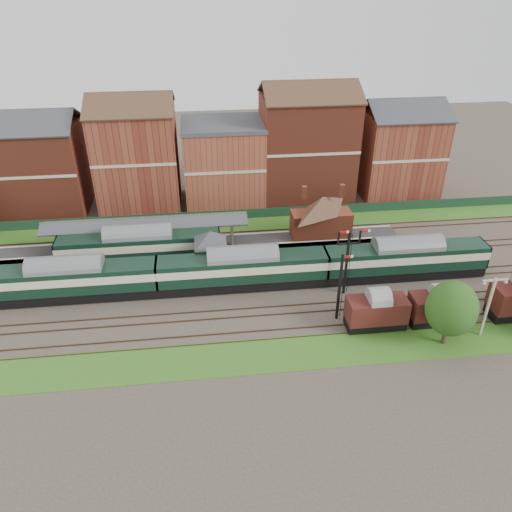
{
  "coord_description": "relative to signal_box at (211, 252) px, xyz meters",
  "views": [
    {
      "loc": [
        -3.69,
        -48.49,
        33.53
      ],
      "look_at": [
        2.3,
        2.0,
        3.0
      ],
      "focal_mm": 35.0,
      "sensor_mm": 36.0,
      "label": 1
    }
  ],
  "objects": [
    {
      "name": "tree_far",
      "position": [
        22.67,
        -15.54,
        1.18
      ],
      "size": [
        4.96,
        4.96,
        7.24
      ],
      "color": "#382619",
      "rests_on": "ground"
    },
    {
      "name": "grass_back",
      "position": [
        3.0,
        12.75,
        -3.16
      ],
      "size": [
        90.0,
        4.5,
        0.06
      ],
      "primitive_type": "cube",
      "color": "#2D6619",
      "rests_on": "ground"
    },
    {
      "name": "platform_railcar",
      "position": [
        -8.7,
        3.25,
        -0.52
      ],
      "size": [
        19.96,
        3.14,
        4.6
      ],
      "color": "black",
      "rests_on": "ground"
    },
    {
      "name": "goods_van_b",
      "position": [
        23.32,
        -12.25,
        -1.08
      ],
      "size": [
        6.11,
        2.65,
        3.71
      ],
      "color": "black",
      "rests_on": "ground"
    },
    {
      "name": "ground",
      "position": [
        3.0,
        -3.25,
        -3.19
      ],
      "size": [
        160.0,
        160.0,
        0.0
      ],
      "primitive_type": "plane",
      "color": "#473D33",
      "rests_on": "ground"
    },
    {
      "name": "canopy",
      "position": [
        -8.0,
        6.5,
        1.39
      ],
      "size": [
        26.0,
        3.89,
        4.08
      ],
      "color": "#45482D",
      "rests_on": "platform"
    },
    {
      "name": "semaphore_bracket",
      "position": [
        15.04,
        -5.75,
        1.44
      ],
      "size": [
        3.6,
        0.25,
        8.18
      ],
      "color": "black",
      "rests_on": "ground"
    },
    {
      "name": "platform",
      "position": [
        -2.0,
        6.5,
        -2.69
      ],
      "size": [
        55.0,
        3.4,
        1.0
      ],
      "primitive_type": "cube",
      "color": "#2D2D2D",
      "rests_on": "ground"
    },
    {
      "name": "town_backdrop",
      "position": [
        2.82,
        21.75,
        3.81
      ],
      "size": [
        69.0,
        10.0,
        16.0
      ],
      "color": "brown",
      "rests_on": "ground"
    },
    {
      "name": "station_building",
      "position": [
        15.0,
        6.5,
        0.76
      ],
      "size": [
        8.1,
        8.1,
        5.9
      ],
      "color": "brown",
      "rests_on": "platform"
    },
    {
      "name": "semaphore_siding",
      "position": [
        13.02,
        -10.25,
        0.96
      ],
      "size": [
        1.23,
        0.25,
        8.0
      ],
      "color": "black",
      "rests_on": "ground"
    },
    {
      "name": "fence",
      "position": [
        3.0,
        14.75,
        -2.44
      ],
      "size": [
        90.0,
        0.12,
        1.5
      ],
      "primitive_type": "cube",
      "color": "#193823",
      "rests_on": "ground"
    },
    {
      "name": "goods_van_a",
      "position": [
        16.56,
        -12.25,
        -1.07
      ],
      "size": [
        6.17,
        2.68,
        3.75
      ],
      "color": "black",
      "rests_on": "ground"
    },
    {
      "name": "yard_lamp",
      "position": [
        27.0,
        -14.75,
        0.79
      ],
      "size": [
        2.6,
        0.22,
        7.0
      ],
      "color": "beige",
      "rests_on": "ground"
    },
    {
      "name": "signal_box",
      "position": [
        0.0,
        0.0,
        0.0
      ],
      "size": [
        5.4,
        5.4,
        6.0
      ],
      "color": "#54684A",
      "rests_on": "ground"
    },
    {
      "name": "dmu_train",
      "position": [
        3.52,
        -3.25,
        -0.56
      ],
      "size": [
        58.79,
        3.09,
        4.52
      ],
      "color": "black",
      "rests_on": "ground"
    },
    {
      "name": "grass_front",
      "position": [
        3.0,
        -15.25,
        -3.16
      ],
      "size": [
        90.0,
        5.0,
        0.06
      ],
      "primitive_type": "cube",
      "color": "#2D6619",
      "rests_on": "ground"
    },
    {
      "name": "brick_hut",
      "position": [
        8.0,
        0.0,
        -2.0
      ],
      "size": [
        3.2,
        2.64,
        2.94
      ],
      "color": "maroon",
      "rests_on": "ground"
    }
  ]
}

